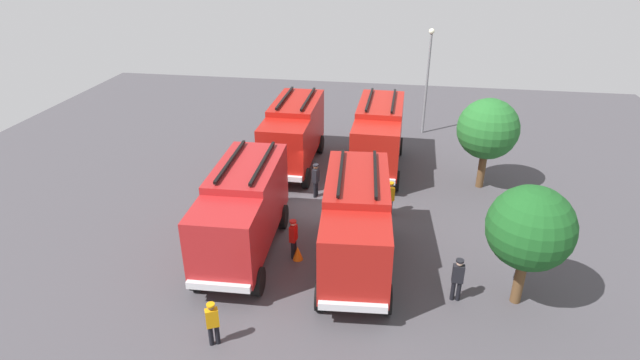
{
  "coord_description": "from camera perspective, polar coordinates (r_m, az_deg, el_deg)",
  "views": [
    {
      "loc": [
        22.12,
        3.57,
        12.38
      ],
      "look_at": [
        0.0,
        0.0,
        1.4
      ],
      "focal_mm": 28.32,
      "sensor_mm": 36.0,
      "label": 1
    }
  ],
  "objects": [
    {
      "name": "traffic_cone_1",
      "position": [
        30.0,
        2.32,
        2.35
      ],
      "size": [
        0.43,
        0.43,
        0.61
      ],
      "primitive_type": "cone",
      "color": "#F2600C",
      "rests_on": "ground"
    },
    {
      "name": "fire_truck_0",
      "position": [
        29.09,
        -3.02,
        5.49
      ],
      "size": [
        7.21,
        2.77,
        3.88
      ],
      "rotation": [
        0.0,
        0.0,
        0.0
      ],
      "color": "#A21610",
      "rests_on": "ground"
    },
    {
      "name": "firefighter_0",
      "position": [
        21.18,
        -3.02,
        -6.43
      ],
      "size": [
        0.45,
        0.3,
        1.78
      ],
      "rotation": [
        0.0,
        0.0,
        1.42
      ],
      "color": "black",
      "rests_on": "ground"
    },
    {
      "name": "tree_1",
      "position": [
        19.03,
        22.66,
        -5.08
      ],
      "size": [
        3.04,
        3.04,
        4.72
      ],
      "color": "brown",
      "rests_on": "ground"
    },
    {
      "name": "ground_plane",
      "position": [
        25.6,
        0.0,
        -2.81
      ],
      "size": [
        47.11,
        47.11,
        0.0
      ],
      "primitive_type": "plane",
      "color": "#423F44"
    },
    {
      "name": "firefighter_3",
      "position": [
        25.94,
        -0.48,
        0.18
      ],
      "size": [
        0.47,
        0.34,
        1.83
      ],
      "rotation": [
        0.0,
        0.0,
        1.3
      ],
      "color": "black",
      "rests_on": "ground"
    },
    {
      "name": "fire_truck_3",
      "position": [
        20.0,
        4.1,
        -4.72
      ],
      "size": [
        7.36,
        3.19,
        3.88
      ],
      "rotation": [
        0.0,
        0.0,
        0.08
      ],
      "color": "maroon",
      "rests_on": "ground"
    },
    {
      "name": "firefighter_2",
      "position": [
        24.58,
        7.96,
        -1.85
      ],
      "size": [
        0.48,
        0.42,
        1.71
      ],
      "rotation": [
        0.0,
        0.0,
        2.09
      ],
      "color": "black",
      "rests_on": "ground"
    },
    {
      "name": "traffic_cone_0",
      "position": [
        21.41,
        -2.53,
        -8.22
      ],
      "size": [
        0.44,
        0.44,
        0.63
      ],
      "primitive_type": "cone",
      "color": "#F2600C",
      "rests_on": "ground"
    },
    {
      "name": "fire_truck_1",
      "position": [
        21.13,
        -8.73,
        -3.18
      ],
      "size": [
        7.28,
        2.95,
        3.88
      ],
      "rotation": [
        0.0,
        0.0,
        0.03
      ],
      "color": "maroon",
      "rests_on": "ground"
    },
    {
      "name": "fire_truck_2",
      "position": [
        28.94,
        6.63,
        5.23
      ],
      "size": [
        7.24,
        2.85,
        3.88
      ],
      "rotation": [
        0.0,
        0.0,
        -0.02
      ],
      "color": "#A71A12",
      "rests_on": "ground"
    },
    {
      "name": "firefighter_1",
      "position": [
        19.52,
        15.29,
        -10.59
      ],
      "size": [
        0.29,
        0.43,
        1.8
      ],
      "rotation": [
        0.0,
        0.0,
        3.1
      ],
      "color": "black",
      "rests_on": "ground"
    },
    {
      "name": "lamppost",
      "position": [
        34.51,
        12.07,
        11.61
      ],
      "size": [
        0.36,
        0.36,
        6.99
      ],
      "color": "slate",
      "rests_on": "ground"
    },
    {
      "name": "tree_0",
      "position": [
        27.52,
        18.44,
        5.46
      ],
      "size": [
        3.16,
        3.16,
        4.9
      ],
      "color": "brown",
      "rests_on": "ground"
    },
    {
      "name": "firefighter_4",
      "position": [
        17.51,
        -12.05,
        -15.41
      ],
      "size": [
        0.4,
        0.48,
        1.68
      ],
      "rotation": [
        0.0,
        0.0,
        3.59
      ],
      "color": "black",
      "rests_on": "ground"
    }
  ]
}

